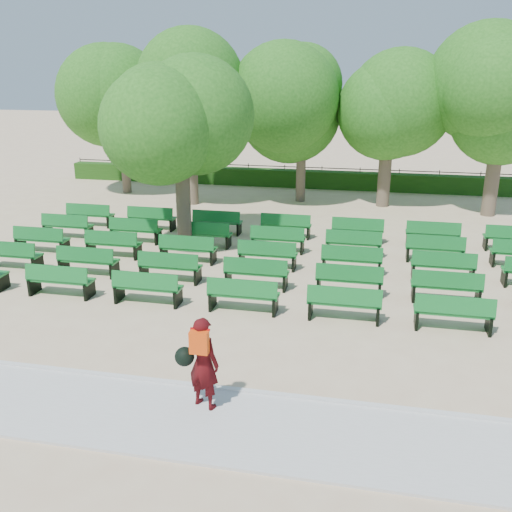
{
  "coord_description": "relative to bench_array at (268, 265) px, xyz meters",
  "views": [
    {
      "loc": [
        3.76,
        -15.82,
        6.19
      ],
      "look_at": [
        0.65,
        -1.0,
        1.1
      ],
      "focal_mm": 40.0,
      "sensor_mm": 36.0,
      "label": 1
    }
  ],
  "objects": [
    {
      "name": "tree_among",
      "position": [
        -3.26,
        1.37,
        3.92
      ],
      "size": [
        4.05,
        4.05,
        5.87
      ],
      "color": "brown",
      "rests_on": "ground"
    },
    {
      "name": "ground",
      "position": [
        -0.6,
        -1.15,
        -0.1
      ],
      "size": [
        120.0,
        120.0,
        0.0
      ],
      "primitive_type": "plane",
      "color": "#D2B28B"
    },
    {
      "name": "person",
      "position": [
        0.26,
        -8.04,
        0.9
      ],
      "size": [
        0.91,
        0.64,
        1.82
      ],
      "rotation": [
        0.0,
        0.0,
        2.79
      ],
      "color": "#44090C",
      "rests_on": "ground"
    },
    {
      "name": "paving",
      "position": [
        -0.6,
        -8.55,
        -0.07
      ],
      "size": [
        30.0,
        2.2,
        0.06
      ],
      "primitive_type": "cube",
      "color": "silver",
      "rests_on": "ground"
    },
    {
      "name": "tree_line",
      "position": [
        -0.6,
        8.85,
        -0.1
      ],
      "size": [
        21.8,
        6.8,
        7.04
      ],
      "primitive_type": null,
      "color": "#2E741F",
      "rests_on": "ground"
    },
    {
      "name": "fence",
      "position": [
        -0.6,
        13.25,
        -0.1
      ],
      "size": [
        26.0,
        0.1,
        1.02
      ],
      "primitive_type": null,
      "color": "black",
      "rests_on": "ground"
    },
    {
      "name": "bench_array",
      "position": [
        0.0,
        0.0,
        0.0
      ],
      "size": [
        1.89,
        0.66,
        1.18
      ],
      "rotation": [
        0.0,
        0.0,
        0.04
      ],
      "color": "#137129",
      "rests_on": "ground"
    },
    {
      "name": "hedge",
      "position": [
        -0.6,
        12.85,
        0.35
      ],
      "size": [
        26.0,
        0.7,
        0.9
      ],
      "primitive_type": "cube",
      "color": "#1F4B13",
      "rests_on": "ground"
    },
    {
      "name": "curb",
      "position": [
        -0.6,
        -7.4,
        -0.05
      ],
      "size": [
        30.0,
        0.12,
        0.1
      ],
      "primitive_type": "cube",
      "color": "silver",
      "rests_on": "ground"
    }
  ]
}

